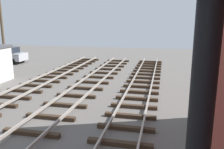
% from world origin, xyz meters
% --- Properties ---
extents(signal_mast, '(0.36, 0.40, 5.83)m').
position_xyz_m(signal_mast, '(3.08, 0.55, 3.63)').
color(signal_mast, black).
rests_on(signal_mast, ground).
extents(parked_car_silver, '(4.20, 2.04, 1.76)m').
position_xyz_m(parked_car_silver, '(-14.34, 21.72, 0.90)').
color(parked_car_silver, '#B7B7BC').
rests_on(parked_car_silver, ground).
extents(utility_pole_far, '(1.80, 0.24, 8.68)m').
position_xyz_m(utility_pole_far, '(-11.60, 17.78, 4.54)').
color(utility_pole_far, brown).
rests_on(utility_pole_far, ground).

